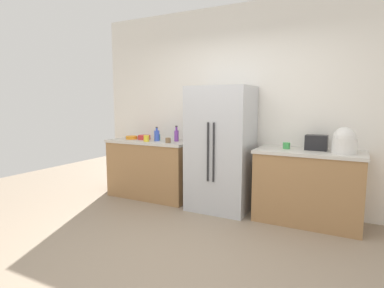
# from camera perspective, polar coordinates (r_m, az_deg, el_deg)

# --- Properties ---
(ground_plane) EXTENTS (9.53, 9.53, 0.00)m
(ground_plane) POSITION_cam_1_polar(r_m,az_deg,el_deg) (3.19, -2.99, -20.22)
(ground_plane) COLOR gray
(kitchen_back_panel) EXTENTS (4.76, 0.10, 2.86)m
(kitchen_back_panel) POSITION_cam_1_polar(r_m,az_deg,el_deg) (4.59, 9.34, 6.74)
(kitchen_back_panel) COLOR silver
(kitchen_back_panel) RESTS_ON ground_plane
(counter_left) EXTENTS (1.36, 0.62, 0.91)m
(counter_left) POSITION_cam_1_polar(r_m,az_deg,el_deg) (5.00, -7.42, -4.46)
(counter_left) COLOR #9E7247
(counter_left) RESTS_ON ground_plane
(counter_right) EXTENTS (1.27, 0.62, 0.91)m
(counter_right) POSITION_cam_1_polar(r_m,az_deg,el_deg) (4.15, 20.42, -7.32)
(counter_right) COLOR #9E7247
(counter_right) RESTS_ON ground_plane
(refrigerator) EXTENTS (0.84, 0.68, 1.71)m
(refrigerator) POSITION_cam_1_polar(r_m,az_deg,el_deg) (4.32, 5.28, -0.90)
(refrigerator) COLOR #B7BABF
(refrigerator) RESTS_ON ground_plane
(toaster) EXTENTS (0.26, 0.17, 0.19)m
(toaster) POSITION_cam_1_polar(r_m,az_deg,el_deg) (4.13, 21.82, 0.24)
(toaster) COLOR black
(toaster) RESTS_ON counter_right
(rice_cooker) EXTENTS (0.27, 0.27, 0.30)m
(rice_cooker) POSITION_cam_1_polar(r_m,az_deg,el_deg) (3.96, 26.13, 0.41)
(rice_cooker) COLOR silver
(rice_cooker) RESTS_ON counter_right
(bottle_a) EXTENTS (0.07, 0.07, 0.24)m
(bottle_a) POSITION_cam_1_polar(r_m,az_deg,el_deg) (4.74, -2.87, 1.64)
(bottle_a) COLOR purple
(bottle_a) RESTS_ON counter_left
(bottle_b) EXTENTS (0.08, 0.08, 0.22)m
(bottle_b) POSITION_cam_1_polar(r_m,az_deg,el_deg) (4.81, -6.47, 1.58)
(bottle_b) COLOR blue
(bottle_b) RESTS_ON counter_left
(cup_a) EXTENTS (0.09, 0.09, 0.09)m
(cup_a) POSITION_cam_1_polar(r_m,az_deg,el_deg) (4.93, -6.39, 1.26)
(cup_a) COLOR teal
(cup_a) RESTS_ON counter_left
(cup_b) EXTENTS (0.09, 0.09, 0.08)m
(cup_b) POSITION_cam_1_polar(r_m,az_deg,el_deg) (4.13, 16.92, -0.29)
(cup_b) COLOR green
(cup_b) RESTS_ON counter_right
(cup_c) EXTENTS (0.08, 0.08, 0.07)m
(cup_c) POSITION_cam_1_polar(r_m,az_deg,el_deg) (4.57, -4.41, 0.69)
(cup_c) COLOR brown
(cup_c) RESTS_ON counter_left
(cup_d) EXTENTS (0.08, 0.08, 0.10)m
(cup_d) POSITION_cam_1_polar(r_m,az_deg,el_deg) (4.75, -8.36, 1.02)
(cup_d) COLOR yellow
(cup_d) RESTS_ON counter_left
(bowl_a) EXTENTS (0.19, 0.19, 0.05)m
(bowl_a) POSITION_cam_1_polar(r_m,az_deg,el_deg) (5.13, -11.00, 1.18)
(bowl_a) COLOR orange
(bowl_a) RESTS_ON counter_left
(bowl_b) EXTENTS (0.20, 0.20, 0.07)m
(bowl_b) POSITION_cam_1_polar(r_m,az_deg,el_deg) (5.05, -8.75, 1.22)
(bowl_b) COLOR red
(bowl_b) RESTS_ON counter_left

